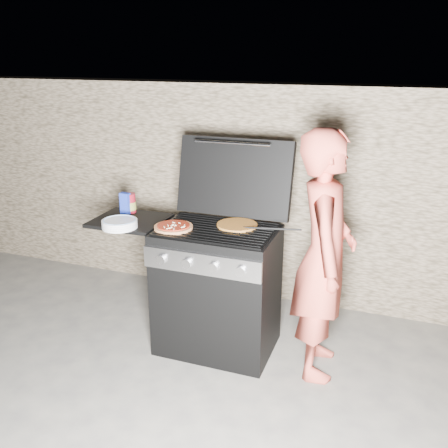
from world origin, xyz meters
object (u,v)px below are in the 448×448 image
(gas_grill, at_px, (185,284))
(pizza_topped, at_px, (173,226))
(sauce_jar, at_px, (129,203))
(person, at_px, (324,256))

(gas_grill, distance_m, pizza_topped, 0.48)
(gas_grill, height_order, pizza_topped, pizza_topped)
(sauce_jar, xyz_separation_m, person, (1.47, -0.14, -0.16))
(sauce_jar, distance_m, person, 1.49)
(pizza_topped, distance_m, sauce_jar, 0.53)
(gas_grill, xyz_separation_m, pizza_topped, (-0.03, -0.10, 0.47))
(sauce_jar, bearing_deg, pizza_topped, -26.83)
(pizza_topped, height_order, person, person)
(gas_grill, distance_m, sauce_jar, 0.73)
(gas_grill, height_order, sauce_jar, sauce_jar)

